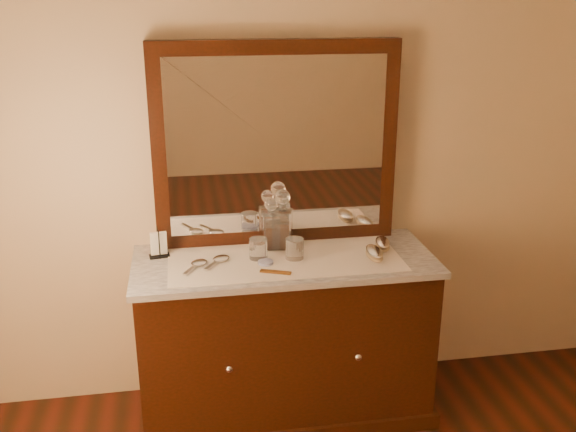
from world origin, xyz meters
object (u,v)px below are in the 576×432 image
object	(u,v)px
decanter_right	(283,225)
brush_far	(383,244)
pin_dish	(266,262)
decanter_left	(271,229)
hand_mirror_outer	(198,264)
hand_mirror_inner	(219,260)
napkin_rack	(159,245)
dresser_cabinet	(285,339)
brush_near	(374,253)
mirror_frame	(276,145)
comb	(276,272)

from	to	relation	value
decanter_right	brush_far	distance (m)	0.51
pin_dish	decanter_left	size ratio (longest dim) A/B	0.28
decanter_right	hand_mirror_outer	xyz separation A→B (m)	(-0.43, -0.16, -0.11)
pin_dish	hand_mirror_inner	distance (m)	0.22
napkin_rack	brush_far	world-z (taller)	napkin_rack
dresser_cabinet	brush_near	bearing A→B (deg)	-9.47
brush_near	hand_mirror_inner	world-z (taller)	brush_near
mirror_frame	decanter_left	xyz separation A→B (m)	(-0.04, -0.11, -0.40)
mirror_frame	brush_near	distance (m)	0.71
napkin_rack	brush_near	xyz separation A→B (m)	(1.01, -0.20, -0.03)
dresser_cabinet	napkin_rack	world-z (taller)	napkin_rack
brush_far	mirror_frame	bearing A→B (deg)	158.06
pin_dish	hand_mirror_outer	world-z (taller)	hand_mirror_outer
napkin_rack	comb	bearing A→B (deg)	-29.21
brush_far	hand_mirror_outer	bearing A→B (deg)	-175.83
pin_dish	hand_mirror_outer	xyz separation A→B (m)	(-0.31, 0.03, 0.00)
pin_dish	decanter_right	world-z (taller)	decanter_right
comb	napkin_rack	world-z (taller)	napkin_rack
brush_far	hand_mirror_inner	xyz separation A→B (m)	(-0.81, -0.03, -0.01)
decanter_left	hand_mirror_outer	distance (m)	0.41
dresser_cabinet	pin_dish	size ratio (longest dim) A/B	19.20
mirror_frame	brush_near	world-z (taller)	mirror_frame
brush_near	dresser_cabinet	bearing A→B (deg)	170.53
brush_far	hand_mirror_inner	size ratio (longest dim) A/B	0.92
decanter_right	brush_near	size ratio (longest dim) A/B	1.75
brush_near	hand_mirror_inner	bearing A→B (deg)	173.78
napkin_rack	decanter_right	bearing A→B (deg)	0.72
decanter_left	napkin_rack	bearing A→B (deg)	-178.92
comb	decanter_right	world-z (taller)	decanter_right
dresser_cabinet	pin_dish	xyz separation A→B (m)	(-0.10, -0.05, 0.45)
decanter_left	decanter_right	size ratio (longest dim) A/B	0.86
hand_mirror_outer	decanter_right	bearing A→B (deg)	20.32
dresser_cabinet	hand_mirror_outer	size ratio (longest dim) A/B	7.66
mirror_frame	comb	distance (m)	0.64
decanter_right	pin_dish	bearing A→B (deg)	-120.55
napkin_rack	brush_far	bearing A→B (deg)	-4.38
decanter_right	brush_far	size ratio (longest dim) A/B	1.79
decanter_left	brush_far	size ratio (longest dim) A/B	1.54
mirror_frame	hand_mirror_outer	size ratio (longest dim) A/B	6.56
napkin_rack	mirror_frame	bearing A→B (deg)	11.31
pin_dish	decanter_left	world-z (taller)	decanter_left
mirror_frame	brush_far	world-z (taller)	mirror_frame
comb	napkin_rack	size ratio (longest dim) A/B	0.99
decanter_left	hand_mirror_inner	distance (m)	0.31
comb	hand_mirror_outer	world-z (taller)	hand_mirror_outer
mirror_frame	pin_dish	bearing A→B (deg)	-108.24
pin_dish	brush_near	xyz separation A→B (m)	(0.52, -0.02, 0.02)
pin_dish	comb	size ratio (longest dim) A/B	0.51
mirror_frame	hand_mirror_outer	bearing A→B (deg)	-147.01
pin_dish	decanter_right	distance (m)	0.24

